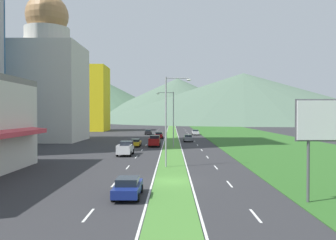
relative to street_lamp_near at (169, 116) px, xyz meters
The scene contains 48 objects.
ground_plane 10.37m from the street_lamp_near, 87.43° to the right, with size 600.00×600.00×0.00m, color #2D2D30.
grass_median 51.87m from the street_lamp_near, 89.58° to the left, with size 3.20×240.00×0.06m, color #477F33.
grass_verge_right 55.95m from the street_lamp_near, 67.84° to the left, with size 24.00×240.00×0.06m, color #2D6023.
lane_dash_left_1 20.47m from the street_lamp_near, 103.94° to the right, with size 0.16×2.80×0.01m, color silver.
lane_dash_left_2 12.20m from the street_lamp_near, 116.33° to the right, with size 0.16×2.80×0.01m, color silver.
lane_dash_left_3 7.60m from the street_lamp_near, behind, with size 0.16×2.80×0.01m, color silver.
lane_dash_left_4 12.09m from the street_lamp_near, 116.65° to the left, with size 0.16×2.80×0.01m, color silver.
lane_dash_left_5 20.35m from the street_lamp_near, 104.04° to the left, with size 0.16×2.80×0.01m, color silver.
lane_dash_left_6 29.35m from the street_lamp_near, 99.45° to the left, with size 0.16×2.80×0.01m, color silver.
lane_dash_left_7 38.57m from the street_lamp_near, 97.11° to the left, with size 0.16×2.80×0.01m, color silver.
lane_dash_left_8 47.89m from the street_lamp_near, 95.70° to the left, with size 0.16×2.80×0.01m, color silver.
lane_dash_left_9 57.26m from the street_lamp_near, 94.75° to the left, with size 0.16×2.80×0.01m, color silver.
lane_dash_left_10 66.66m from the street_lamp_near, 94.08° to the left, with size 0.16×2.80×0.01m, color silver.
lane_dash_left_11 76.08m from the street_lamp_near, 93.57° to the left, with size 0.16×2.80×0.01m, color silver.
lane_dash_left_12 85.51m from the street_lamp_near, 93.17° to the left, with size 0.16×2.80×0.01m, color silver.
lane_dash_left_13 94.94m from the street_lamp_near, 92.85° to the left, with size 0.16×2.80×0.01m, color silver.
lane_dash_left_14 104.39m from the street_lamp_near, 92.60° to the left, with size 0.16×2.80×0.01m, color silver.
lane_dash_right_1 20.66m from the street_lamp_near, 73.91° to the right, with size 0.16×2.80×0.01m, color silver.
lane_dash_right_2 12.51m from the street_lamp_near, 60.11° to the right, with size 0.16×2.80×0.01m, color silver.
lane_dash_right_3 8.10m from the street_lamp_near, ahead, with size 0.16×2.80×0.01m, color silver.
lane_dash_right_4 12.41m from the street_lamp_near, 59.77° to the left, with size 0.16×2.80×0.01m, color silver.
lane_dash_right_5 20.54m from the street_lamp_near, 73.81° to the left, with size 0.16×2.80×0.01m, color silver.
lane_dash_right_6 29.48m from the street_lamp_near, 79.06° to the left, with size 0.16×2.80×0.01m, color silver.
lane_dash_right_7 38.67m from the street_lamp_near, 81.75° to the left, with size 0.16×2.80×0.01m, color silver.
lane_dash_right_8 47.97m from the street_lamp_near, 83.39° to the left, with size 0.16×2.80×0.01m, color silver.
lane_dash_right_9 57.33m from the street_lamp_near, 84.48° to the left, with size 0.16×2.80×0.01m, color silver.
lane_dash_right_10 66.72m from the street_lamp_near, 85.27° to the left, with size 0.16×2.80×0.01m, color silver.
lane_dash_right_11 76.13m from the street_lamp_near, 85.86° to the left, with size 0.16×2.80×0.01m, color silver.
lane_dash_right_12 85.55m from the street_lamp_near, 86.32° to the left, with size 0.16×2.80×0.01m, color silver.
lane_dash_right_13 94.98m from the street_lamp_near, 86.69° to the left, with size 0.16×2.80×0.01m, color silver.
lane_dash_right_14 104.42m from the street_lamp_near, 86.99° to the left, with size 0.16×2.80×0.01m, color silver.
edge_line_median_left 51.88m from the street_lamp_near, 91.52° to the left, with size 0.16×240.00×0.01m, color silver.
edge_line_median_right 51.91m from the street_lamp_near, 87.63° to the left, with size 0.16×240.00×0.01m, color silver.
domed_building 48.70m from the street_lamp_near, 125.71° to the left, with size 15.48×15.48×33.34m.
midrise_colored 89.96m from the street_lamp_near, 109.21° to the left, with size 13.09×13.09×23.27m, color yellow.
hill_far_left 284.36m from the street_lamp_near, 102.77° to the left, with size 144.98×144.98×36.53m, color #47664C.
hill_far_center 258.82m from the street_lamp_near, 88.80° to the left, with size 159.27×159.27×36.67m, color #516B56.
hill_far_right 246.12m from the street_lamp_near, 76.40° to the left, with size 238.84×238.84×38.73m, color #516B56.
street_lamp_near is the anchor object (origin of this frame).
street_lamp_mid 23.78m from the street_lamp_near, 89.14° to the left, with size 3.23×0.36×10.24m.
car_0 47.12m from the street_lamp_near, 93.49° to the left, with size 2.04×4.74×1.60m.
car_1 37.50m from the street_lamp_near, 83.78° to the left, with size 1.96×4.42×1.51m.
car_2 26.58m from the street_lamp_near, 104.31° to the left, with size 1.91×4.79×1.44m.
car_3 61.77m from the street_lamp_near, 83.19° to the left, with size 1.98×4.67×1.54m.
car_4 63.17m from the street_lamp_near, 96.02° to the left, with size 1.92×4.47×1.49m.
car_5 15.57m from the street_lamp_near, 101.36° to the right, with size 1.99×4.61×1.48m.
pickup_truck_0 14.40m from the street_lamp_near, 118.98° to the left, with size 2.18×5.40×2.00m.
pickup_truck_1 26.41m from the street_lamp_near, 96.42° to the left, with size 2.18×5.40×2.00m.
Camera 1 is at (-0.00, -31.57, 6.21)m, focal length 37.10 mm.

